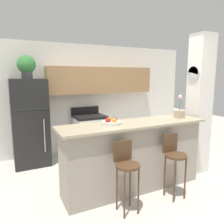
# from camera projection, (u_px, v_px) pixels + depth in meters

# --- Properties ---
(ground_plane) EXTENTS (14.00, 14.00, 0.00)m
(ground_plane) POSITION_uv_depth(u_px,v_px,m) (133.00, 188.00, 3.57)
(ground_plane) COLOR beige
(wall_back) EXTENTS (5.60, 0.38, 2.55)m
(wall_back) POSITION_uv_depth(u_px,v_px,m) (91.00, 91.00, 5.30)
(wall_back) COLOR white
(wall_back) RESTS_ON ground_plane
(pillar_right) EXTENTS (0.38, 0.32, 2.55)m
(pillar_right) POSITION_uv_depth(u_px,v_px,m) (199.00, 105.00, 4.04)
(pillar_right) COLOR white
(pillar_right) RESTS_ON ground_plane
(counter_bar) EXTENTS (2.40, 0.63, 1.09)m
(counter_bar) POSITION_uv_depth(u_px,v_px,m) (133.00, 156.00, 3.49)
(counter_bar) COLOR gray
(counter_bar) RESTS_ON ground_plane
(refrigerator) EXTENTS (0.69, 0.72, 1.76)m
(refrigerator) POSITION_uv_depth(u_px,v_px,m) (30.00, 122.00, 4.45)
(refrigerator) COLOR black
(refrigerator) RESTS_ON ground_plane
(stove_range) EXTENTS (0.69, 0.64, 1.07)m
(stove_range) POSITION_uv_depth(u_px,v_px,m) (90.00, 134.00, 5.13)
(stove_range) COLOR white
(stove_range) RESTS_ON ground_plane
(bar_stool_left) EXTENTS (0.32, 0.32, 0.95)m
(bar_stool_left) POSITION_uv_depth(u_px,v_px,m) (126.00, 167.00, 2.87)
(bar_stool_left) COLOR #4C331E
(bar_stool_left) RESTS_ON ground_plane
(bar_stool_right) EXTENTS (0.32, 0.32, 0.95)m
(bar_stool_right) POSITION_uv_depth(u_px,v_px,m) (174.00, 157.00, 3.23)
(bar_stool_right) COLOR #4C331E
(bar_stool_right) RESTS_ON ground_plane
(potted_plant_on_fridge) EXTENTS (0.36, 0.36, 0.46)m
(potted_plant_on_fridge) POSITION_uv_depth(u_px,v_px,m) (26.00, 66.00, 4.27)
(potted_plant_on_fridge) COLOR #4C4C51
(potted_plant_on_fridge) RESTS_ON refrigerator
(orchid_vase) EXTENTS (0.14, 0.14, 0.40)m
(orchid_vase) POSITION_uv_depth(u_px,v_px,m) (179.00, 112.00, 3.77)
(orchid_vase) COLOR tan
(orchid_vase) RESTS_ON counter_bar
(fruit_bowl) EXTENTS (0.29, 0.29, 0.12)m
(fruit_bowl) POSITION_uv_depth(u_px,v_px,m) (111.00, 122.00, 3.25)
(fruit_bowl) COLOR silver
(fruit_bowl) RESTS_ON counter_bar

